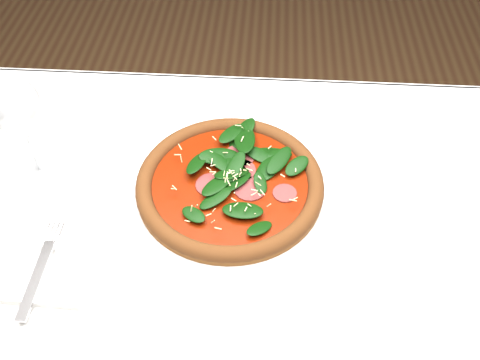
# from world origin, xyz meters

# --- Properties ---
(dining_table) EXTENTS (1.21, 0.81, 0.75)m
(dining_table) POSITION_xyz_m (0.00, 0.00, 0.65)
(dining_table) COLOR silver
(dining_table) RESTS_ON ground
(plate) EXTENTS (0.36, 0.36, 0.02)m
(plate) POSITION_xyz_m (-0.03, 0.08, 0.76)
(plate) COLOR white
(plate) RESTS_ON dining_table
(pizza) EXTENTS (0.33, 0.33, 0.04)m
(pizza) POSITION_xyz_m (-0.03, 0.08, 0.78)
(pizza) COLOR #955024
(pizza) RESTS_ON plate
(wine_glass) EXTENTS (0.08, 0.08, 0.20)m
(wine_glass) POSITION_xyz_m (-0.36, 0.11, 0.89)
(wine_glass) COLOR silver
(wine_glass) RESTS_ON dining_table
(napkin) EXTENTS (0.16, 0.08, 0.01)m
(napkin) POSITION_xyz_m (-0.29, -0.12, 0.76)
(napkin) COLOR silver
(napkin) RESTS_ON dining_table
(fork) EXTENTS (0.03, 0.17, 0.00)m
(fork) POSITION_xyz_m (-0.29, -0.09, 0.76)
(fork) COLOR #BCBCC0
(fork) RESTS_ON napkin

